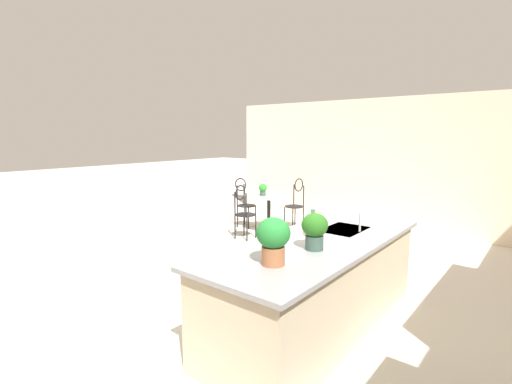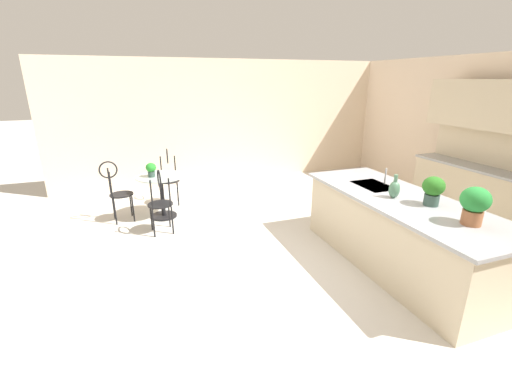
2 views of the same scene
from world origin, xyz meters
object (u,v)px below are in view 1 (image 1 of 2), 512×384
Objects in this scene: vase_on_counter at (313,227)px; chair_by_island at (296,201)px; chair_toward_desk at (244,200)px; potted_plant_on_table at (263,189)px; bistro_table at (269,211)px; potted_plant_counter_near at (315,229)px; chair_near_window at (244,209)px; potted_plant_counter_far at (273,238)px.

chair_by_island is at bearing -144.90° from vase_on_counter.
potted_plant_on_table is (0.08, 0.56, 0.30)m from chair_toward_desk.
chair_toward_desk is 3.62× the size of vase_on_counter.
vase_on_counter is at bearing 50.15° from chair_toward_desk.
bistro_table is 0.77× the size of chair_by_island.
bistro_table is 0.45m from potted_plant_on_table.
bistro_table is at bearing -16.02° from chair_by_island.
potted_plant_counter_near reaches higher than potted_plant_on_table.
bistro_table is 0.72m from chair_by_island.
bistro_table is 0.77× the size of chair_toward_desk.
bistro_table is 4.11m from potted_plant_counter_near.
chair_near_window is at bearing -6.18° from bistro_table.
chair_near_window is 1.00× the size of chair_toward_desk.
potted_plant_counter_far reaches higher than potted_plant_counter_near.
chair_by_island is 2.71× the size of potted_plant_counter_far.
chair_near_window is 3.11× the size of potted_plant_counter_near.
chair_by_island is 0.83m from potted_plant_on_table.
chair_near_window is at bearing -11.17° from chair_by_island.
chair_near_window is 3.62× the size of vase_on_counter.
chair_near_window reaches higher than potted_plant_on_table.
chair_by_island is at bearing 163.98° from bistro_table.
vase_on_counter is (2.61, 2.66, 0.15)m from potted_plant_on_table.
potted_plant_counter_far is (3.51, 2.83, 0.26)m from potted_plant_on_table.
chair_near_window is at bearing -126.74° from vase_on_counter.
bistro_table is 2.38× the size of potted_plant_counter_near.
potted_plant_counter_far is at bearing 44.23° from chair_near_window.
chair_near_window is at bearing -129.07° from potted_plant_counter_near.
chair_by_island is 4.08m from vase_on_counter.
chair_by_island is 3.11× the size of potted_plant_counter_near.
vase_on_counter reaches higher than chair_near_window.
chair_near_window is 4.00m from potted_plant_counter_far.
potted_plant_on_table is 0.82× the size of vase_on_counter.
potted_plant_on_table is 0.62× the size of potted_plant_counter_far.
chair_toward_desk is 4.23m from vase_on_counter.
chair_near_window is 3.28m from vase_on_counter.
vase_on_counter is (-0.35, -0.22, -0.08)m from potted_plant_counter_near.
bistro_table is 0.70m from chair_near_window.
potted_plant_counter_far reaches higher than vase_on_counter.
vase_on_counter is at bearing 45.57° from potted_plant_on_table.
vase_on_counter is at bearing -169.60° from potted_plant_counter_far.
chair_by_island is at bearing -145.16° from potted_plant_counter_near.
potted_plant_counter_near reaches higher than bistro_table.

